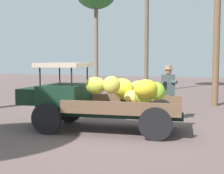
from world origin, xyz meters
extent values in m
plane|color=brown|center=(0.00, 0.00, 0.00)|extent=(60.00, 60.00, 0.00)
cube|color=black|center=(0.07, -0.04, 0.45)|extent=(4.02, 1.05, 0.16)
cylinder|color=black|center=(1.38, 0.98, 0.40)|extent=(0.82, 0.26, 0.81)
cylinder|color=black|center=(1.63, -0.60, 0.40)|extent=(0.82, 0.26, 0.81)
cylinder|color=black|center=(-1.38, 0.55, 0.40)|extent=(0.82, 0.26, 0.81)
cylinder|color=black|center=(-1.14, -1.03, 0.40)|extent=(0.82, 0.26, 0.81)
cube|color=brown|center=(-0.37, -0.10, 0.63)|extent=(3.23, 2.16, 0.10)
cube|color=brown|center=(-0.49, 0.69, 0.79)|extent=(2.98, 0.54, 0.22)
cube|color=brown|center=(-0.25, -0.90, 0.79)|extent=(2.98, 0.54, 0.22)
cube|color=black|center=(1.31, 0.16, 0.96)|extent=(1.32, 1.67, 0.55)
cube|color=black|center=(2.20, 0.29, 0.90)|extent=(0.86, 1.16, 0.44)
cylinder|color=black|center=(1.65, 0.86, 1.51)|extent=(0.04, 0.04, 0.55)
cylinder|color=black|center=(1.84, -0.41, 1.51)|extent=(0.04, 0.04, 0.55)
cylinder|color=black|center=(0.78, 0.73, 1.51)|extent=(0.04, 0.04, 0.55)
cylinder|color=black|center=(0.97, -0.55, 1.51)|extent=(0.04, 0.04, 0.55)
cube|color=tan|center=(1.31, 0.16, 1.78)|extent=(1.44, 1.69, 0.12)
ellipsoid|color=#D2B752|center=(-0.55, -0.26, 0.92)|extent=(0.68, 0.62, 0.47)
ellipsoid|color=gold|center=(-0.21, 0.41, 1.28)|extent=(0.62, 0.62, 0.51)
ellipsoid|color=#BCCE40|center=(-0.23, -0.67, 1.01)|extent=(0.84, 0.83, 0.60)
ellipsoid|color=yellow|center=(-0.18, -0.43, 1.15)|extent=(0.71, 0.69, 0.66)
ellipsoid|color=yellow|center=(-1.01, 0.11, 1.19)|extent=(0.78, 0.75, 0.55)
ellipsoid|color=#98B736|center=(-0.89, -0.06, 1.01)|extent=(0.59, 0.48, 0.51)
ellipsoid|color=#8CBE2E|center=(-1.24, -0.10, 1.12)|extent=(0.64, 0.65, 0.56)
ellipsoid|color=#BAC63E|center=(0.33, 0.25, 1.24)|extent=(0.58, 0.50, 0.55)
ellipsoid|color=#BFC346|center=(-0.57, -0.69, 1.11)|extent=(0.72, 0.72, 0.59)
cylinder|color=#BBADAD|center=(-1.27, -2.04, 0.41)|extent=(0.15, 0.15, 0.83)
cylinder|color=#BBADAD|center=(-1.02, -1.95, 0.41)|extent=(0.15, 0.15, 0.83)
cube|color=#3D4849|center=(-1.14, -2.00, 1.15)|extent=(0.46, 0.36, 0.64)
cylinder|color=#3D4849|center=(-1.27, -1.94, 1.25)|extent=(0.39, 0.30, 0.10)
cylinder|color=#3D4849|center=(-1.08, -1.87, 1.25)|extent=(0.23, 0.41, 0.10)
sphere|color=tan|center=(-1.14, -2.00, 1.58)|extent=(0.22, 0.22, 0.22)
cylinder|color=#987352|center=(-1.14, -2.00, 1.65)|extent=(0.34, 0.34, 0.02)
cylinder|color=#987352|center=(-1.14, -2.00, 1.71)|extent=(0.20, 0.20, 0.10)
cylinder|color=brown|center=(1.90, -10.28, 5.08)|extent=(0.24, 0.24, 10.16)
cylinder|color=brown|center=(-2.32, -6.04, 3.87)|extent=(0.27, 0.27, 7.74)
cylinder|color=#735D4E|center=(6.00, -11.87, 3.05)|extent=(0.28, 0.28, 6.10)
camera|label=1|loc=(-3.09, 7.45, 1.87)|focal=48.36mm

